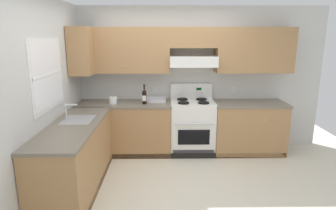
{
  "coord_description": "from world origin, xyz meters",
  "views": [
    {
      "loc": [
        -0.06,
        -3.59,
        2.03
      ],
      "look_at": [
        0.0,
        0.7,
        1.0
      ],
      "focal_mm": 30.63,
      "sensor_mm": 36.0,
      "label": 1
    }
  ],
  "objects_px": {
    "wine_bottle": "(144,96)",
    "bowl": "(157,100)",
    "stove": "(192,126)",
    "paper_towel_roll": "(113,100)"
  },
  "relations": [
    {
      "from": "stove",
      "to": "paper_towel_roll",
      "type": "distance_m",
      "value": 1.45
    },
    {
      "from": "stove",
      "to": "bowl",
      "type": "xyz_separation_m",
      "value": [
        -0.63,
        0.11,
        0.45
      ]
    },
    {
      "from": "wine_bottle",
      "to": "stove",
      "type": "bearing_deg",
      "value": 6.24
    },
    {
      "from": "stove",
      "to": "bowl",
      "type": "distance_m",
      "value": 0.78
    },
    {
      "from": "stove",
      "to": "bowl",
      "type": "bearing_deg",
      "value": 170.53
    },
    {
      "from": "bowl",
      "to": "stove",
      "type": "bearing_deg",
      "value": -9.47
    },
    {
      "from": "stove",
      "to": "wine_bottle",
      "type": "xyz_separation_m",
      "value": [
        -0.83,
        -0.09,
        0.57
      ]
    },
    {
      "from": "stove",
      "to": "paper_towel_roll",
      "type": "bearing_deg",
      "value": -177.19
    },
    {
      "from": "stove",
      "to": "wine_bottle",
      "type": "height_order",
      "value": "wine_bottle"
    },
    {
      "from": "wine_bottle",
      "to": "bowl",
      "type": "xyz_separation_m",
      "value": [
        0.2,
        0.2,
        -0.12
      ]
    }
  ]
}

